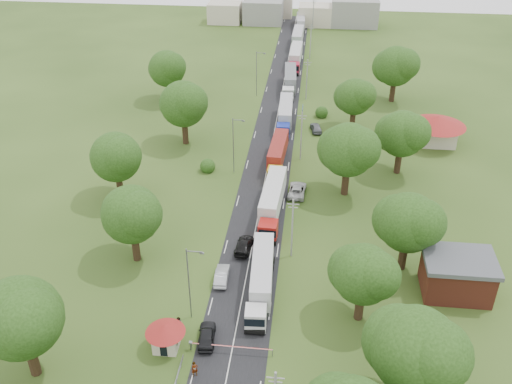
# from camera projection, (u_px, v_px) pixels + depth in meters

# --- Properties ---
(ground) EXTENTS (260.00, 260.00, 0.00)m
(ground) POSITION_uv_depth(u_px,v_px,m) (256.00, 224.00, 83.58)
(ground) COLOR #294115
(ground) RESTS_ON ground
(road) EXTENTS (8.00, 200.00, 0.04)m
(road) POSITION_uv_depth(u_px,v_px,m) (269.00, 160.00, 100.56)
(road) COLOR black
(road) RESTS_ON ground
(boom_barrier) EXTENTS (9.22, 0.35, 1.18)m
(boom_barrier) POSITION_uv_depth(u_px,v_px,m) (219.00, 346.00, 62.02)
(boom_barrier) COLOR slate
(boom_barrier) RESTS_ON ground
(guard_booth) EXTENTS (4.40, 4.40, 3.45)m
(guard_booth) POSITION_uv_depth(u_px,v_px,m) (166.00, 333.00, 61.91)
(guard_booth) COLOR beige
(guard_booth) RESTS_ON ground
(info_sign) EXTENTS (0.12, 3.10, 4.10)m
(info_sign) POSITION_uv_depth(u_px,v_px,m) (302.00, 112.00, 111.24)
(info_sign) COLOR slate
(info_sign) RESTS_ON ground
(pole_1) EXTENTS (1.60, 0.24, 9.00)m
(pole_1) POSITION_uv_depth(u_px,v_px,m) (292.00, 227.00, 74.68)
(pole_1) COLOR gray
(pole_1) RESTS_ON ground
(pole_2) EXTENTS (1.60, 0.24, 9.00)m
(pole_2) POSITION_uv_depth(u_px,v_px,m) (301.00, 135.00, 98.45)
(pole_2) COLOR gray
(pole_2) RESTS_ON ground
(pole_3) EXTENTS (1.60, 0.24, 9.00)m
(pole_3) POSITION_uv_depth(u_px,v_px,m) (307.00, 79.00, 122.22)
(pole_3) COLOR gray
(pole_3) RESTS_ON ground
(pole_4) EXTENTS (1.60, 0.24, 9.00)m
(pole_4) POSITION_uv_depth(u_px,v_px,m) (311.00, 41.00, 145.99)
(pole_4) COLOR gray
(pole_4) RESTS_ON ground
(pole_5) EXTENTS (1.60, 0.24, 9.00)m
(pole_5) POSITION_uv_depth(u_px,v_px,m) (313.00, 14.00, 169.76)
(pole_5) COLOR gray
(pole_5) RESTS_ON ground
(lamp_0) EXTENTS (2.03, 0.22, 10.00)m
(lamp_0) POSITION_uv_depth(u_px,v_px,m) (190.00, 281.00, 64.22)
(lamp_0) COLOR slate
(lamp_0) RESTS_ON ground
(lamp_1) EXTENTS (2.03, 0.22, 10.00)m
(lamp_1) POSITION_uv_depth(u_px,v_px,m) (234.00, 143.00, 93.93)
(lamp_1) COLOR slate
(lamp_1) RESTS_ON ground
(lamp_2) EXTENTS (2.03, 0.22, 10.00)m
(lamp_2) POSITION_uv_depth(u_px,v_px,m) (257.00, 72.00, 123.64)
(lamp_2) COLOR slate
(lamp_2) RESTS_ON ground
(tree_1) EXTENTS (9.60, 9.60, 12.05)m
(tree_1) POSITION_uv_depth(u_px,v_px,m) (415.00, 349.00, 52.48)
(tree_1) COLOR #382616
(tree_1) RESTS_ON ground
(tree_2) EXTENTS (8.00, 8.00, 10.10)m
(tree_2) POSITION_uv_depth(u_px,v_px,m) (363.00, 273.00, 63.67)
(tree_2) COLOR #382616
(tree_2) RESTS_ON ground
(tree_3) EXTENTS (8.80, 8.80, 11.07)m
(tree_3) POSITION_uv_depth(u_px,v_px,m) (408.00, 222.00, 71.28)
(tree_3) COLOR #382616
(tree_3) RESTS_ON ground
(tree_4) EXTENTS (9.60, 9.60, 12.05)m
(tree_4) POSITION_uv_depth(u_px,v_px,m) (348.00, 149.00, 86.91)
(tree_4) COLOR #382616
(tree_4) RESTS_ON ground
(tree_5) EXTENTS (8.80, 8.80, 11.07)m
(tree_5) POSITION_uv_depth(u_px,v_px,m) (402.00, 133.00, 93.17)
(tree_5) COLOR #382616
(tree_5) RESTS_ON ground
(tree_6) EXTENTS (8.00, 8.00, 10.10)m
(tree_6) POSITION_uv_depth(u_px,v_px,m) (355.00, 96.00, 108.57)
(tree_6) COLOR #382616
(tree_6) RESTS_ON ground
(tree_7) EXTENTS (9.60, 9.60, 12.05)m
(tree_7) POSITION_uv_depth(u_px,v_px,m) (396.00, 66.00, 119.83)
(tree_7) COLOR #382616
(tree_7) RESTS_ON ground
(tree_9) EXTENTS (9.60, 9.60, 12.05)m
(tree_9) POSITION_uv_depth(u_px,v_px,m) (21.00, 317.00, 56.05)
(tree_9) COLOR #382616
(tree_9) RESTS_ON ground
(tree_10) EXTENTS (8.80, 8.80, 11.07)m
(tree_10) POSITION_uv_depth(u_px,v_px,m) (132.00, 214.00, 72.87)
(tree_10) COLOR #382616
(tree_10) RESTS_ON ground
(tree_11) EXTENTS (8.80, 8.80, 11.07)m
(tree_11) POSITION_uv_depth(u_px,v_px,m) (116.00, 156.00, 86.27)
(tree_11) COLOR #382616
(tree_11) RESTS_ON ground
(tree_12) EXTENTS (9.60, 9.60, 12.05)m
(tree_12) POSITION_uv_depth(u_px,v_px,m) (183.00, 103.00, 102.37)
(tree_12) COLOR #382616
(tree_12) RESTS_ON ground
(tree_13) EXTENTS (8.80, 8.80, 11.07)m
(tree_13) POSITION_uv_depth(u_px,v_px,m) (167.00, 68.00, 120.41)
(tree_13) COLOR #382616
(tree_13) RESTS_ON ground
(house_brick) EXTENTS (8.60, 6.60, 5.20)m
(house_brick) POSITION_uv_depth(u_px,v_px,m) (457.00, 275.00, 69.57)
(house_brick) COLOR maroon
(house_brick) RESTS_ON ground
(house_cream) EXTENTS (10.08, 10.08, 5.80)m
(house_cream) POSITION_uv_depth(u_px,v_px,m) (437.00, 126.00, 104.33)
(house_cream) COLOR beige
(house_cream) RESTS_ON ground
(distant_town) EXTENTS (52.00, 8.00, 8.00)m
(distant_town) POSITION_uv_depth(u_px,v_px,m) (298.00, 13.00, 175.08)
(distant_town) COLOR gray
(distant_town) RESTS_ON ground
(church) EXTENTS (5.00, 5.00, 12.30)m
(church) POSITION_uv_depth(u_px,v_px,m) (284.00, 0.00, 181.32)
(church) COLOR beige
(church) RESTS_ON ground
(truck_0) EXTENTS (3.14, 14.71, 4.06)m
(truck_0) POSITION_uv_depth(u_px,v_px,m) (261.00, 278.00, 69.82)
(truck_0) COLOR silver
(truck_0) RESTS_ON ground
(truck_1) EXTENTS (3.31, 15.60, 4.31)m
(truck_1) POSITION_uv_depth(u_px,v_px,m) (272.00, 201.00, 84.62)
(truck_1) COLOR #9E1612
(truck_1) RESTS_ON ground
(truck_2) EXTENTS (2.97, 14.09, 3.89)m
(truck_2) POSITION_uv_depth(u_px,v_px,m) (278.00, 154.00, 98.00)
(truck_2) COLOR #BD9416
(truck_2) RESTS_ON ground
(truck_3) EXTENTS (2.88, 14.70, 4.07)m
(truck_3) POSITION_uv_depth(u_px,v_px,m) (285.00, 114.00, 112.32)
(truck_3) COLOR navy
(truck_3) RESTS_ON ground
(truck_4) EXTENTS (3.24, 14.91, 4.12)m
(truck_4) POSITION_uv_depth(u_px,v_px,m) (290.00, 81.00, 128.45)
(truck_4) COLOR white
(truck_4) RESTS_ON ground
(truck_5) EXTENTS (2.87, 15.35, 4.25)m
(truck_5) POSITION_uv_depth(u_px,v_px,m) (296.00, 57.00, 142.47)
(truck_5) COLOR #AB1A35
(truck_5) RESTS_ON ground
(truck_6) EXTENTS (2.78, 15.08, 4.18)m
(truck_6) POSITION_uv_depth(u_px,v_px,m) (298.00, 39.00, 156.20)
(truck_6) COLOR #2A6E29
(truck_6) RESTS_ON ground
(truck_7) EXTENTS (2.92, 13.78, 3.81)m
(truck_7) POSITION_uv_depth(u_px,v_px,m) (300.00, 23.00, 170.48)
(truck_7) COLOR silver
(truck_7) RESTS_ON ground
(car_lane_front) EXTENTS (2.34, 4.79, 1.57)m
(car_lane_front) POSITION_uv_depth(u_px,v_px,m) (207.00, 335.00, 63.50)
(car_lane_front) COLOR black
(car_lane_front) RESTS_ON ground
(car_lane_mid) EXTENTS (1.82, 4.67, 1.51)m
(car_lane_mid) POSITION_uv_depth(u_px,v_px,m) (222.00, 275.00, 72.43)
(car_lane_mid) COLOR #ACB0B5
(car_lane_mid) RESTS_ON ground
(car_lane_rear) EXTENTS (2.54, 5.32, 1.50)m
(car_lane_rear) POSITION_uv_depth(u_px,v_px,m) (244.00, 245.00, 77.92)
(car_lane_rear) COLOR black
(car_lane_rear) RESTS_ON ground
(car_verge_near) EXTENTS (2.95, 5.83, 1.58)m
(car_verge_near) POSITION_uv_depth(u_px,v_px,m) (297.00, 190.00, 90.35)
(car_verge_near) COLOR #B9B9B9
(car_verge_near) RESTS_ON ground
(car_verge_far) EXTENTS (2.67, 4.80, 1.55)m
(car_verge_far) POSITION_uv_depth(u_px,v_px,m) (316.00, 128.00, 110.30)
(car_verge_far) COLOR #585B60
(car_verge_far) RESTS_ON ground
(pedestrian_near) EXTENTS (0.81, 0.69, 1.89)m
(pedestrian_near) POSITION_uv_depth(u_px,v_px,m) (195.00, 369.00, 59.21)
(pedestrian_near) COLOR gray
(pedestrian_near) RESTS_ON ground
(pedestrian_booth) EXTENTS (1.05, 1.15, 1.92)m
(pedestrian_booth) POSITION_uv_depth(u_px,v_px,m) (179.00, 324.00, 64.72)
(pedestrian_booth) COLOR gray
(pedestrian_booth) RESTS_ON ground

